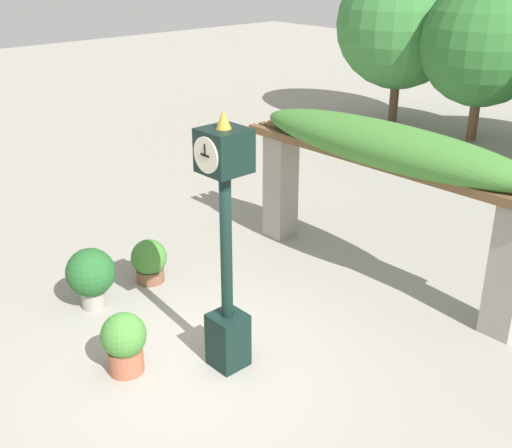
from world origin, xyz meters
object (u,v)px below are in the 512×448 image
at_px(potted_plant_near_right, 149,260).
at_px(potted_plant_near_left, 91,275).
at_px(potted_plant_far_left, 124,341).
at_px(pedestal_clock, 226,247).

bearing_deg(potted_plant_near_right, potted_plant_near_left, -84.76).
relative_size(potted_plant_near_left, potted_plant_near_right, 1.31).
bearing_deg(potted_plant_far_left, potted_plant_near_left, 163.99).
height_order(potted_plant_near_left, potted_plant_near_right, potted_plant_near_left).
height_order(potted_plant_near_right, potted_plant_far_left, potted_plant_far_left).
bearing_deg(pedestal_clock, potted_plant_near_left, -166.98).
distance_m(pedestal_clock, potted_plant_near_right, 3.02).
distance_m(pedestal_clock, potted_plant_far_left, 1.86).
xyz_separation_m(pedestal_clock, potted_plant_far_left, (-0.79, -1.10, -1.28)).
distance_m(pedestal_clock, potted_plant_near_left, 2.87).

